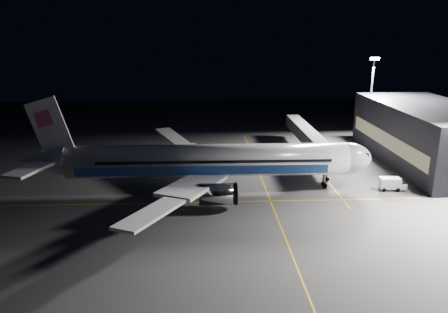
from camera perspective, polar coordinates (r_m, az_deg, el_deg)
name	(u,v)px	position (r m, az deg, el deg)	size (l,w,h in m)	color
ground	(209,189)	(76.84, -2.00, -4.29)	(200.00, 200.00, 0.00)	#4C4C4F
guide_line_main	(265,188)	(77.59, 5.42, -4.15)	(0.25, 80.00, 0.01)	gold
guide_line_cross	(209,202)	(71.25, -1.93, -5.98)	(70.00, 0.25, 0.01)	gold
guide_line_side	(318,170)	(89.23, 12.18, -1.70)	(0.25, 40.00, 0.01)	gold
airliner	(202,161)	(75.18, -2.86, -0.62)	(61.48, 54.22, 16.64)	silver
terminal	(429,135)	(100.08, 25.20, 2.61)	(18.12, 40.00, 12.00)	black
jet_bridge	(310,138)	(95.50, 11.13, 2.41)	(3.60, 34.40, 6.30)	#B2B2B7
floodlight_mast_north	(371,92)	(112.60, 18.69, 7.98)	(2.40, 0.68, 20.70)	#59595E
service_truck	(392,184)	(81.36, 21.11, -3.32)	(4.57, 2.20, 2.28)	white
baggage_tug	(197,171)	(84.15, -3.50, -1.93)	(2.35, 1.97, 1.58)	black
safety_cone_a	(209,167)	(88.07, -1.92, -1.39)	(0.34, 0.34, 0.52)	#FF650A
safety_cone_b	(239,171)	(85.48, 1.93, -1.94)	(0.36, 0.36, 0.54)	#FF650A
safety_cone_c	(203,179)	(81.23, -2.76, -2.95)	(0.35, 0.35, 0.52)	#FF650A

